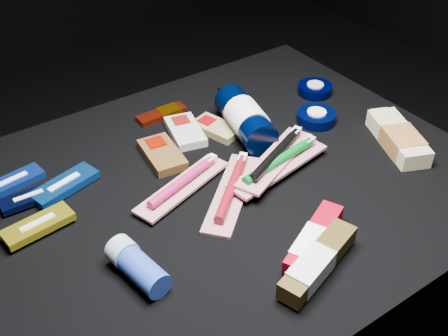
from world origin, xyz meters
TOP-DOWN VIEW (x-y plane):
  - ground at (0.00, 0.00)m, footprint 3.00×3.00m
  - cloth_table at (0.00, 0.00)m, footprint 0.98×0.78m
  - luna_bar_0 at (-0.32, 0.22)m, footprint 0.12×0.06m
  - luna_bar_1 at (-0.25, 0.15)m, footprint 0.14×0.08m
  - luna_bar_2 at (-0.32, 0.15)m, footprint 0.10×0.04m
  - luna_bar_3 at (-0.33, 0.07)m, footprint 0.12×0.06m
  - clif_bar_0 at (-0.05, 0.13)m, footprint 0.08×0.13m
  - clif_bar_1 at (0.03, 0.18)m, footprint 0.09×0.13m
  - clif_bar_2 at (0.09, 0.15)m, footprint 0.08×0.11m
  - power_bar at (0.03, 0.27)m, footprint 0.11×0.04m
  - lotion_bottle at (0.14, 0.11)m, footprint 0.11×0.23m
  - cream_tin_upper at (0.37, 0.15)m, footprint 0.08×0.08m
  - cream_tin_lower at (0.29, 0.05)m, footprint 0.08×0.08m
  - bodywash_bottle at (0.37, -0.11)m, footprint 0.12×0.19m
  - deodorant_stick at (-0.24, -0.12)m, footprint 0.06×0.12m
  - toothbrush_pack_0 at (-0.00, -0.04)m, footprint 0.21×0.19m
  - toothbrush_pack_1 at (-0.07, 0.02)m, footprint 0.22×0.11m
  - toothbrush_pack_2 at (0.11, -0.04)m, footprint 0.24×0.09m
  - toothbrush_pack_3 at (0.11, -0.03)m, footprint 0.23×0.14m
  - toothpaste_carton_red at (0.02, -0.23)m, footprint 0.17×0.11m
  - toothpaste_carton_green at (-0.01, -0.27)m, footprint 0.18×0.09m

SIDE VIEW (x-z plane):
  - ground at x=0.00m, z-range 0.00..0.00m
  - cloth_table at x=0.00m, z-range 0.00..0.40m
  - power_bar at x=0.03m, z-range 0.40..0.41m
  - luna_bar_0 at x=-0.32m, z-range 0.40..0.41m
  - clif_bar_2 at x=0.09m, z-range 0.40..0.42m
  - clif_bar_1 at x=0.03m, z-range 0.40..0.42m
  - toothbrush_pack_0 at x=0.00m, z-range 0.40..0.42m
  - clif_bar_0 at x=-0.05m, z-range 0.40..0.42m
  - luna_bar_1 at x=-0.25m, z-range 0.40..0.42m
  - luna_bar_2 at x=-0.32m, z-range 0.40..0.42m
  - cream_tin_upper at x=0.37m, z-range 0.40..0.42m
  - cream_tin_lower at x=0.29m, z-range 0.40..0.43m
  - luna_bar_3 at x=-0.33m, z-range 0.41..0.42m
  - toothpaste_carton_red at x=0.02m, z-range 0.40..0.43m
  - toothbrush_pack_1 at x=-0.07m, z-range 0.40..0.43m
  - bodywash_bottle at x=0.37m, z-range 0.40..0.44m
  - deodorant_stick at x=-0.24m, z-range 0.40..0.45m
  - toothpaste_carton_green at x=-0.01m, z-range 0.41..0.44m
  - toothbrush_pack_2 at x=0.11m, z-range 0.41..0.44m
  - toothbrush_pack_3 at x=0.11m, z-range 0.42..0.44m
  - lotion_bottle at x=0.14m, z-range 0.40..0.47m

